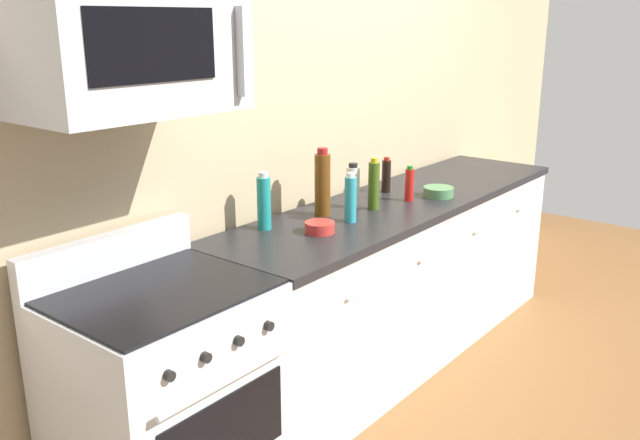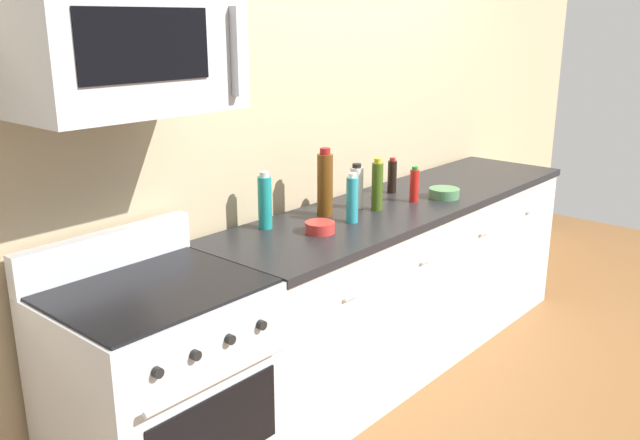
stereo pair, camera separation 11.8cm
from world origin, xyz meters
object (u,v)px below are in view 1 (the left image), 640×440
bottle_soy_sauce_dark (386,176)px  bottle_dish_soap (350,199)px  range_oven (166,399)px  bottle_sparkling_teal (264,202)px  bottle_wine_amber (322,184)px  microwave (131,53)px  bowl_red_small (320,227)px  bottle_hot_sauce_red (409,184)px  bottle_vinegar_white (353,187)px  bowl_green_glaze (438,191)px  bottle_olive_oil (374,185)px

bottle_soy_sauce_dark → bottle_dish_soap: bearing=-162.4°
range_oven → bottle_sparkling_teal: (0.78, 0.20, 0.58)m
bottle_wine_amber → bottle_dish_soap: (-0.01, -0.18, -0.05)m
microwave → bowl_red_small: bearing=-5.1°
bottle_hot_sauce_red → bottle_vinegar_white: bearing=152.7°
range_oven → bottle_soy_sauce_dark: bearing=4.8°
bottle_vinegar_white → bottle_hot_sauce_red: bearing=-27.3°
microwave → bottle_wine_amber: bearing=4.4°
bowl_green_glaze → bottle_vinegar_white: bearing=153.9°
bowl_red_small → bottle_vinegar_white: bearing=17.0°
bowl_red_small → bottle_dish_soap: bearing=-2.2°
range_oven → bottle_soy_sauce_dark: size_ratio=5.38×
bottle_soy_sauce_dark → bottle_sparkling_teal: size_ratio=0.74×
bottle_soy_sauce_dark → bowl_red_small: bottle_soy_sauce_dark is taller
microwave → bottle_soy_sauce_dark: 1.87m
range_oven → bowl_red_small: size_ratio=7.78×
bottle_soy_sauce_dark → bowl_red_small: size_ratio=1.45×
microwave → bottle_hot_sauce_red: bearing=-3.5°
bottle_hot_sauce_red → bowl_green_glaze: bottle_hot_sauce_red is taller
bottle_vinegar_white → bowl_red_small: bearing=-163.0°
microwave → bottle_olive_oil: 1.54m
bottle_sparkling_teal → bowl_red_small: 0.28m
bottle_hot_sauce_red → range_oven: bearing=178.0°
bottle_vinegar_white → bottle_hot_sauce_red: 0.34m
bottle_wine_amber → bowl_green_glaze: bearing=-21.3°
bottle_soy_sauce_dark → bottle_sparkling_teal: (-0.94, 0.05, 0.03)m
range_oven → bottle_sparkling_teal: 0.99m
bottle_sparkling_teal → bottle_wine_amber: bearing=-11.1°
bottle_dish_soap → bottle_hot_sauce_red: 0.52m
range_oven → bottle_hot_sauce_red: size_ratio=5.62×
microwave → range_oven: bearing=-90.3°
bowl_red_small → microwave: bearing=174.9°
microwave → bowl_red_small: microwave is taller
bottle_soy_sauce_dark → bottle_vinegar_white: bearing=-173.0°
microwave → bottle_vinegar_white: bearing=2.3°
bottle_soy_sauce_dark → bowl_green_glaze: bottle_soy_sauce_dark is taller
bottle_soy_sauce_dark → bottle_olive_oil: bottle_olive_oil is taller
bottle_soy_sauce_dark → bottle_vinegar_white: size_ratio=0.85×
bottle_sparkling_teal → bottle_vinegar_white: bearing=-10.4°
bottle_soy_sauce_dark → bowl_red_small: 0.85m
microwave → bottle_vinegar_white: size_ratio=3.19×
bottle_wine_amber → bowl_green_glaze: (0.69, -0.27, -0.13)m
bottle_wine_amber → bowl_red_small: 0.31m
bottle_soy_sauce_dark → bottle_sparkling_teal: bearing=176.7°
bottle_wine_amber → bottle_dish_soap: size_ratio=1.39×
microwave → bowl_red_small: 1.21m
microwave → bottle_hot_sauce_red: size_ratio=3.91×
bottle_sparkling_teal → bottle_dish_soap: bottle_sparkling_teal is taller
bottle_wine_amber → bottle_vinegar_white: size_ratio=1.45×
bottle_dish_soap → bottle_sparkling_teal: bearing=144.3°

